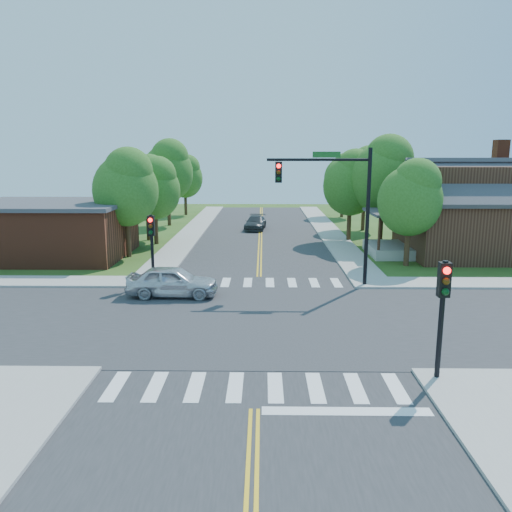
{
  "coord_description": "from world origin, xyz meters",
  "views": [
    {
      "loc": [
        0.22,
        -20.01,
        6.88
      ],
      "look_at": [
        -0.11,
        2.83,
        2.2
      ],
      "focal_mm": 35.0,
      "sensor_mm": 36.0,
      "label": 1
    }
  ],
  "objects_px": {
    "signal_pole_se": "(443,298)",
    "signal_pole_nw": "(152,236)",
    "house_ne": "(481,207)",
    "car_silver": "(173,282)",
    "car_dgrey": "(255,223)",
    "signal_mast_ne": "(335,195)"
  },
  "relations": [
    {
      "from": "signal_pole_se",
      "to": "signal_pole_nw",
      "type": "bearing_deg",
      "value": 135.0
    },
    {
      "from": "house_ne",
      "to": "car_silver",
      "type": "bearing_deg",
      "value": -150.92
    },
    {
      "from": "signal_pole_nw",
      "to": "car_dgrey",
      "type": "xyz_separation_m",
      "value": [
        5.12,
        20.05,
        -2.04
      ]
    },
    {
      "from": "car_silver",
      "to": "signal_mast_ne",
      "type": "bearing_deg",
      "value": -74.21
    },
    {
      "from": "signal_pole_se",
      "to": "house_ne",
      "type": "bearing_deg",
      "value": 64.42
    },
    {
      "from": "signal_pole_se",
      "to": "signal_pole_nw",
      "type": "xyz_separation_m",
      "value": [
        -11.2,
        11.2,
        0.0
      ]
    },
    {
      "from": "signal_mast_ne",
      "to": "car_dgrey",
      "type": "bearing_deg",
      "value": 102.37
    },
    {
      "from": "signal_mast_ne",
      "to": "car_dgrey",
      "type": "height_order",
      "value": "signal_mast_ne"
    },
    {
      "from": "signal_pole_se",
      "to": "car_dgrey",
      "type": "relative_size",
      "value": 0.85
    },
    {
      "from": "house_ne",
      "to": "signal_pole_nw",
      "type": "bearing_deg",
      "value": -157.31
    },
    {
      "from": "signal_mast_ne",
      "to": "car_silver",
      "type": "relative_size",
      "value": 1.62
    },
    {
      "from": "signal_mast_ne",
      "to": "signal_pole_se",
      "type": "height_order",
      "value": "signal_mast_ne"
    },
    {
      "from": "signal_mast_ne",
      "to": "car_dgrey",
      "type": "relative_size",
      "value": 1.62
    },
    {
      "from": "house_ne",
      "to": "car_dgrey",
      "type": "distance_m",
      "value": 19.5
    },
    {
      "from": "signal_pole_nw",
      "to": "house_ne",
      "type": "bearing_deg",
      "value": 22.69
    },
    {
      "from": "signal_pole_nw",
      "to": "car_silver",
      "type": "xyz_separation_m",
      "value": [
        1.4,
        -2.08,
        -1.91
      ]
    },
    {
      "from": "signal_pole_se",
      "to": "signal_pole_nw",
      "type": "height_order",
      "value": "same"
    },
    {
      "from": "car_silver",
      "to": "car_dgrey",
      "type": "relative_size",
      "value": 1.0
    },
    {
      "from": "house_ne",
      "to": "car_silver",
      "type": "relative_size",
      "value": 2.93
    },
    {
      "from": "car_dgrey",
      "to": "house_ne",
      "type": "bearing_deg",
      "value": -30.84
    },
    {
      "from": "signal_mast_ne",
      "to": "car_silver",
      "type": "bearing_deg",
      "value": -165.56
    },
    {
      "from": "house_ne",
      "to": "car_silver",
      "type": "distance_m",
      "value": 22.24
    }
  ]
}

